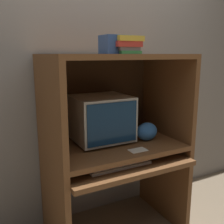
# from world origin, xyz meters

# --- Properties ---
(wall_back) EXTENTS (6.00, 0.06, 2.60)m
(wall_back) POSITION_xyz_m (0.00, 0.73, 1.30)
(wall_back) COLOR gray
(wall_back) RESTS_ON ground_plane
(desk_base) EXTENTS (1.04, 0.73, 0.68)m
(desk_base) POSITION_xyz_m (0.00, 0.28, 0.42)
(desk_base) COLOR brown
(desk_base) RESTS_ON ground_plane
(desk_monitor_shelf) EXTENTS (1.04, 0.67, 0.10)m
(desk_monitor_shelf) POSITION_xyz_m (0.00, 0.34, 0.75)
(desk_monitor_shelf) COLOR brown
(desk_monitor_shelf) RESTS_ON desk_base
(hutch_upper) EXTENTS (1.04, 0.67, 0.68)m
(hutch_upper) POSITION_xyz_m (0.00, 0.37, 1.23)
(hutch_upper) COLOR brown
(hutch_upper) RESTS_ON desk_monitor_shelf
(crt_monitor) EXTENTS (0.44, 0.41, 0.36)m
(crt_monitor) POSITION_xyz_m (-0.07, 0.43, 0.96)
(crt_monitor) COLOR beige
(crt_monitor) RESTS_ON desk_monitor_shelf
(keyboard) EXTENTS (0.47, 0.15, 0.03)m
(keyboard) POSITION_xyz_m (-0.08, 0.13, 0.69)
(keyboard) COLOR beige
(keyboard) RESTS_ON desk_base
(mouse) EXTENTS (0.07, 0.05, 0.03)m
(mouse) POSITION_xyz_m (0.22, 0.11, 0.69)
(mouse) COLOR #28282B
(mouse) RESTS_ON desk_base
(snack_bag) EXTENTS (0.18, 0.13, 0.15)m
(snack_bag) POSITION_xyz_m (0.26, 0.28, 0.85)
(snack_bag) COLOR #336BB7
(snack_bag) RESTS_ON desk_monitor_shelf
(book_stack) EXTENTS (0.21, 0.15, 0.13)m
(book_stack) POSITION_xyz_m (0.06, 0.27, 1.52)
(book_stack) COLOR #236638
(book_stack) RESTS_ON hutch_upper
(paper_card) EXTENTS (0.13, 0.09, 0.00)m
(paper_card) POSITION_xyz_m (0.07, 0.11, 0.78)
(paper_card) COLOR beige
(paper_card) RESTS_ON desk_monitor_shelf
(storage_box) EXTENTS (0.19, 0.16, 0.13)m
(storage_box) POSITION_xyz_m (-0.01, 0.32, 1.52)
(storage_box) COLOR navy
(storage_box) RESTS_ON hutch_upper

